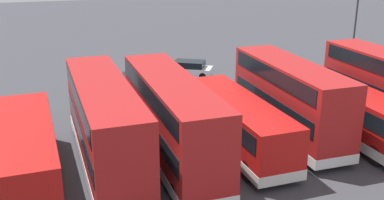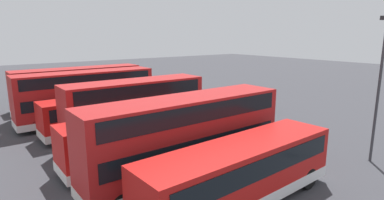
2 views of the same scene
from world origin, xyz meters
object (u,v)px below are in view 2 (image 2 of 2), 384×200
at_px(bus_single_deck_third, 151,135).
at_px(car_hatchback_silver, 198,98).
at_px(bus_single_deck_fifth, 107,112).
at_px(bus_double_decker_sixth, 87,95).
at_px(lamp_post_tall, 380,80).
at_px(bus_double_decker_fourth, 136,109).
at_px(bus_single_deck_near_end, 241,172).
at_px(bus_double_decker_seventh, 79,89).
at_px(bus_double_decker_second, 186,136).
at_px(car_small_green, 256,103).
at_px(bus_single_deck_far_end, 64,92).

height_order(bus_single_deck_third, car_hatchback_silver, bus_single_deck_third).
relative_size(bus_single_deck_fifth, bus_double_decker_sixth, 0.86).
bearing_deg(lamp_post_tall, bus_single_deck_third, 52.20).
distance_m(bus_double_decker_fourth, bus_double_decker_sixth, 7.58).
bearing_deg(bus_single_deck_near_end, bus_single_deck_fifth, 2.22).
height_order(bus_single_deck_third, bus_single_deck_fifth, same).
bearing_deg(bus_double_decker_seventh, bus_double_decker_second, 179.78).
xyz_separation_m(bus_double_decker_fourth, car_small_green, (1.60, -14.58, -1.75)).
relative_size(bus_single_deck_third, bus_double_decker_fourth, 1.08).
distance_m(bus_single_deck_third, bus_double_decker_seventh, 14.55).
xyz_separation_m(bus_single_deck_near_end, car_hatchback_silver, (17.87, -11.51, -0.92)).
bearing_deg(bus_single_deck_third, bus_double_decker_fourth, -12.75).
bearing_deg(bus_single_deck_far_end, car_small_green, -130.15).
bearing_deg(car_small_green, bus_single_deck_far_end, 49.85).
relative_size(bus_single_deck_third, bus_single_deck_fifth, 1.08).
distance_m(bus_double_decker_second, car_hatchback_silver, 18.72).
bearing_deg(lamp_post_tall, bus_single_deck_near_end, 82.97).
xyz_separation_m(bus_single_deck_near_end, lamp_post_tall, (-1.25, -10.14, 3.46)).
height_order(bus_single_deck_near_end, bus_single_deck_far_end, same).
distance_m(bus_single_deck_far_end, car_small_green, 20.43).
relative_size(bus_double_decker_sixth, bus_double_decker_seventh, 0.98).
xyz_separation_m(bus_double_decker_sixth, car_small_green, (-5.92, -15.54, -1.75)).
distance_m(bus_single_deck_fifth, bus_double_decker_sixth, 4.00).
bearing_deg(bus_double_decker_seventh, bus_single_deck_far_end, 6.95).
bearing_deg(bus_single_deck_third, bus_single_deck_near_end, -174.79).
bearing_deg(lamp_post_tall, bus_double_decker_seventh, 24.72).
xyz_separation_m(bus_double_decker_second, bus_single_deck_far_end, (21.86, 0.40, -0.83)).
xyz_separation_m(bus_single_deck_third, car_small_green, (5.17, -15.38, -0.92)).
bearing_deg(bus_double_decker_fourth, bus_single_deck_third, 167.25).
bearing_deg(bus_double_decker_fourth, bus_single_deck_near_end, 179.15).
distance_m(bus_single_deck_fifth, lamp_post_tall, 19.19).
bearing_deg(bus_single_deck_third, car_hatchback_silver, -48.52).
bearing_deg(car_hatchback_silver, car_small_green, -149.95).
height_order(bus_single_deck_fifth, car_hatchback_silver, bus_single_deck_fifth).
distance_m(bus_single_deck_near_end, bus_double_decker_second, 3.72).
distance_m(bus_single_deck_fifth, bus_single_deck_far_end, 11.15).
xyz_separation_m(bus_double_decker_seventh, bus_single_deck_far_end, (3.80, 0.46, -0.83)).
xyz_separation_m(car_hatchback_silver, lamp_post_tall, (-19.12, 1.36, 4.38)).
distance_m(bus_single_deck_near_end, bus_double_decker_sixth, 18.25).
height_order(bus_double_decker_sixth, car_hatchback_silver, bus_double_decker_sixth).
bearing_deg(bus_double_decker_second, bus_single_deck_third, 2.94).
distance_m(bus_double_decker_fourth, bus_single_deck_fifth, 3.78).
height_order(bus_double_decker_seventh, bus_single_deck_far_end, bus_double_decker_seventh).
distance_m(bus_double_decker_sixth, lamp_post_tall, 22.49).
height_order(bus_single_deck_fifth, bus_double_decker_sixth, bus_double_decker_sixth).
height_order(bus_double_decker_fourth, bus_single_deck_far_end, bus_double_decker_fourth).
xyz_separation_m(bus_single_deck_near_end, car_small_green, (12.29, -14.73, -0.92)).
bearing_deg(bus_double_decker_seventh, bus_double_decker_fourth, -177.08).
bearing_deg(bus_single_deck_fifth, bus_single_deck_third, 179.24).
height_order(bus_double_decker_fourth, lamp_post_tall, lamp_post_tall).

